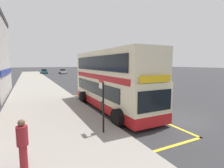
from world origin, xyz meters
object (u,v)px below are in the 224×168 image
at_px(pedestrian_waiting_near_sign, 23,143).
at_px(parked_car_white_behind, 63,71).
at_px(bus_stop_sign, 103,102).
at_px(parked_car_teal_kerbside, 44,71).
at_px(parked_car_grey_far, 90,75).
at_px(double_decker_bus, 111,82).

bearing_deg(pedestrian_waiting_near_sign, parked_car_white_behind, 78.32).
relative_size(bus_stop_sign, parked_car_teal_kerbside, 0.60).
xyz_separation_m(parked_car_white_behind, parked_car_teal_kerbside, (-5.72, 2.20, 0.00)).
height_order(bus_stop_sign, parked_car_grey_far, bus_stop_sign).
relative_size(parked_car_grey_far, parked_car_teal_kerbside, 1.00).
bearing_deg(parked_car_teal_kerbside, parked_car_white_behind, -22.90).
distance_m(bus_stop_sign, parked_car_teal_kerbside, 53.54).
relative_size(bus_stop_sign, parked_car_grey_far, 0.60).
distance_m(double_decker_bus, parked_car_grey_far, 26.62).
xyz_separation_m(parked_car_teal_kerbside, pedestrian_waiting_near_sign, (-5.22, -55.09, 0.22)).
xyz_separation_m(double_decker_bus, pedestrian_waiting_near_sign, (-5.96, -5.85, -1.04)).
xyz_separation_m(parked_car_white_behind, parked_car_grey_far, (2.16, -21.43, 0.00)).
distance_m(parked_car_grey_far, pedestrian_waiting_near_sign, 34.08).
height_order(double_decker_bus, parked_car_teal_kerbside, double_decker_bus).
distance_m(bus_stop_sign, parked_car_white_behind, 51.86).
height_order(bus_stop_sign, parked_car_teal_kerbside, bus_stop_sign).
bearing_deg(parked_car_grey_far, bus_stop_sign, -110.08).
distance_m(parked_car_white_behind, parked_car_teal_kerbside, 6.13).
height_order(bus_stop_sign, parked_car_white_behind, bus_stop_sign).
bearing_deg(pedestrian_waiting_near_sign, double_decker_bus, 44.45).
bearing_deg(parked_car_white_behind, pedestrian_waiting_near_sign, -104.49).
height_order(bus_stop_sign, pedestrian_waiting_near_sign, bus_stop_sign).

